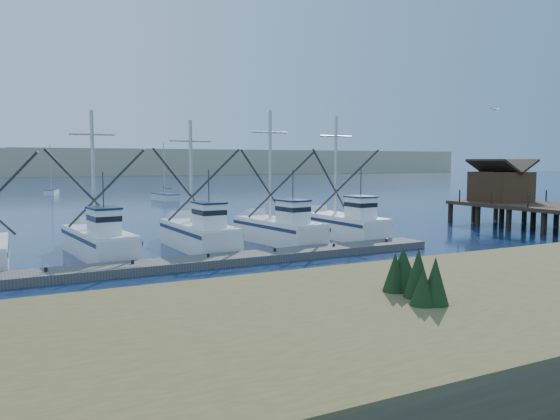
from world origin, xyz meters
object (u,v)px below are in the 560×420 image
object	(u,v)px
sailboat_near	(165,197)
sailboat_far	(52,192)
timber_pier	(536,197)
floating_dock	(172,265)

from	to	relation	value
sailboat_near	sailboat_far	world-z (taller)	same
timber_pier	sailboat_far	xyz separation A→B (m)	(-31.98, 65.57, -2.07)
floating_dock	sailboat_near	bearing A→B (deg)	74.34
floating_dock	sailboat_far	world-z (taller)	sailboat_far
sailboat_far	timber_pier	bearing A→B (deg)	-51.51
floating_dock	sailboat_far	size ratio (longest dim) A/B	4.00
floating_dock	sailboat_far	distance (m)	68.58
timber_pier	sailboat_near	world-z (taller)	sailboat_near
timber_pier	sailboat_near	xyz separation A→B (m)	(-18.87, 44.68, -2.08)
floating_dock	sailboat_near	size ratio (longest dim) A/B	4.00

